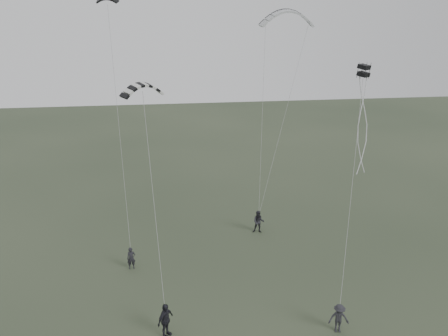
{
  "coord_description": "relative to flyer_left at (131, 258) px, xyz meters",
  "views": [
    {
      "loc": [
        -3.76,
        -22.44,
        16.13
      ],
      "look_at": [
        0.52,
        5.16,
        6.86
      ],
      "focal_mm": 35.0,
      "sensor_mm": 36.0,
      "label": 1
    }
  ],
  "objects": [
    {
      "name": "ground",
      "position": [
        6.01,
        -4.73,
        -0.79
      ],
      "size": [
        140.0,
        140.0,
        0.0
      ],
      "primitive_type": "plane",
      "color": "#2C3826",
      "rests_on": "ground"
    },
    {
      "name": "flyer_left",
      "position": [
        0.0,
        0.0,
        0.0
      ],
      "size": [
        0.63,
        0.46,
        1.58
      ],
      "primitive_type": "imported",
      "rotation": [
        0.0,
        0.0,
        0.15
      ],
      "color": "black",
      "rests_on": "ground"
    },
    {
      "name": "flyer_right",
      "position": [
        9.91,
        4.04,
        0.14
      ],
      "size": [
        1.05,
        0.92,
        1.85
      ],
      "primitive_type": "imported",
      "rotation": [
        0.0,
        0.0,
        -0.27
      ],
      "color": "black",
      "rests_on": "ground"
    },
    {
      "name": "flyer_center",
      "position": [
        2.15,
        -7.27,
        0.2
      ],
      "size": [
        1.13,
        1.19,
        1.98
      ],
      "primitive_type": "imported",
      "rotation": [
        0.0,
        0.0,
        0.85
      ],
      "color": "black",
      "rests_on": "ground"
    },
    {
      "name": "flyer_far",
      "position": [
        11.5,
        -8.39,
        0.06
      ],
      "size": [
        1.2,
        0.83,
        1.71
      ],
      "primitive_type": "imported",
      "rotation": [
        0.0,
        0.0,
        -0.19
      ],
      "color": "#222227",
      "rests_on": "ground"
    },
    {
      "name": "kite_pale_large",
      "position": [
        13.27,
        9.73,
        16.32
      ],
      "size": [
        4.6,
        1.35,
        1.99
      ],
      "primitive_type": null,
      "rotation": [
        0.18,
        0.0,
        -0.0
      ],
      "color": "#B5B8BB",
      "rests_on": "flyer_right"
    },
    {
      "name": "kite_striped",
      "position": [
        1.44,
        -0.4,
        11.87
      ],
      "size": [
        2.76,
        2.18,
        1.2
      ],
      "primitive_type": null,
      "rotation": [
        0.19,
        0.0,
        0.56
      ],
      "color": "black",
      "rests_on": "flyer_center"
    },
    {
      "name": "kite_box",
      "position": [
        14.87,
        -1.61,
        12.61
      ],
      "size": [
        0.9,
        0.93,
        0.79
      ],
      "primitive_type": null,
      "rotation": [
        0.17,
        0.0,
        0.62
      ],
      "color": "black",
      "rests_on": "flyer_far"
    }
  ]
}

